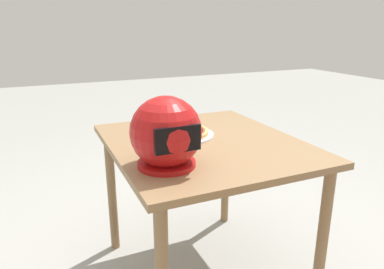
# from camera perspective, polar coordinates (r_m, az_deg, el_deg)

# --- Properties ---
(dining_table) EXTENTS (0.87, 1.00, 0.76)m
(dining_table) POSITION_cam_1_polar(r_m,az_deg,el_deg) (1.74, 1.91, -4.11)
(dining_table) COLOR olive
(dining_table) RESTS_ON ground
(pizza_plate) EXTENTS (0.33, 0.33, 0.01)m
(pizza_plate) POSITION_cam_1_polar(r_m,az_deg,el_deg) (1.78, -1.86, -0.04)
(pizza_plate) COLOR white
(pizza_plate) RESTS_ON dining_table
(pizza) EXTENTS (0.28, 0.28, 0.05)m
(pizza) POSITION_cam_1_polar(r_m,az_deg,el_deg) (1.78, -1.91, 0.51)
(pizza) COLOR tan
(pizza) RESTS_ON pizza_plate
(motorcycle_helmet) EXTENTS (0.28, 0.28, 0.28)m
(motorcycle_helmet) POSITION_cam_1_polar(r_m,az_deg,el_deg) (1.37, -4.17, 0.15)
(motorcycle_helmet) COLOR #B21414
(motorcycle_helmet) RESTS_ON dining_table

